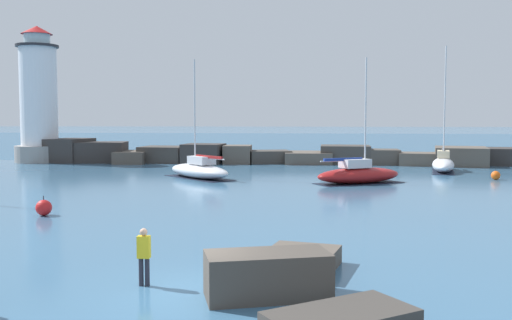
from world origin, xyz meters
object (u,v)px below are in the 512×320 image
at_px(lighthouse, 39,103).
at_px(sailboat_moored_0, 358,174).
at_px(sailboat_moored_4, 443,163).
at_px(sailboat_moored_1, 199,170).
at_px(mooring_buoy_orange_near, 496,175).
at_px(mooring_buoy_far_side, 44,208).
at_px(person_on_rocks, 144,254).

bearing_deg(lighthouse, sailboat_moored_0, -27.61).
bearing_deg(lighthouse, sailboat_moored_4, -9.88).
relative_size(lighthouse, sailboat_moored_1, 1.55).
relative_size(mooring_buoy_orange_near, mooring_buoy_far_side, 0.91).
bearing_deg(sailboat_moored_0, sailboat_moored_4, 50.54).
bearing_deg(sailboat_moored_4, mooring_buoy_far_side, -134.05).
xyz_separation_m(sailboat_moored_0, sailboat_moored_1, (-12.49, 2.45, -0.01)).
relative_size(sailboat_moored_0, mooring_buoy_far_side, 9.38).
xyz_separation_m(sailboat_moored_0, mooring_buoy_far_side, (-16.67, -15.71, -0.29)).
distance_m(lighthouse, mooring_buoy_far_side, 37.58).
xyz_separation_m(sailboat_moored_0, person_on_rocks, (-8.21, -26.79, 0.26)).
height_order(sailboat_moored_1, person_on_rocks, sailboat_moored_1).
height_order(sailboat_moored_0, mooring_buoy_orange_near, sailboat_moored_0).
relative_size(sailboat_moored_1, mooring_buoy_orange_near, 10.65).
xyz_separation_m(mooring_buoy_orange_near, mooring_buoy_far_side, (-27.58, -19.24, 0.05)).
relative_size(lighthouse, sailboat_moored_0, 1.60).
distance_m(sailboat_moored_1, sailboat_moored_4, 22.23).
height_order(mooring_buoy_orange_near, person_on_rocks, person_on_rocks).
relative_size(lighthouse, mooring_buoy_orange_near, 16.53).
relative_size(sailboat_moored_1, mooring_buoy_far_side, 9.65).
xyz_separation_m(lighthouse, sailboat_moored_4, (41.68, -7.26, -5.74)).
bearing_deg(mooring_buoy_orange_near, person_on_rocks, -122.24).
relative_size(sailboat_moored_0, sailboat_moored_1, 0.97).
bearing_deg(sailboat_moored_4, sailboat_moored_0, -129.46).
relative_size(sailboat_moored_4, person_on_rocks, 6.63).
relative_size(mooring_buoy_orange_near, person_on_rocks, 0.53).
distance_m(sailboat_moored_0, sailboat_moored_4, 13.16).
relative_size(lighthouse, mooring_buoy_far_side, 14.97).
bearing_deg(mooring_buoy_orange_near, lighthouse, 162.56).
height_order(sailboat_moored_0, sailboat_moored_1, sailboat_moored_1).
bearing_deg(sailboat_moored_0, lighthouse, 152.39).
bearing_deg(sailboat_moored_0, sailboat_moored_1, 168.92).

